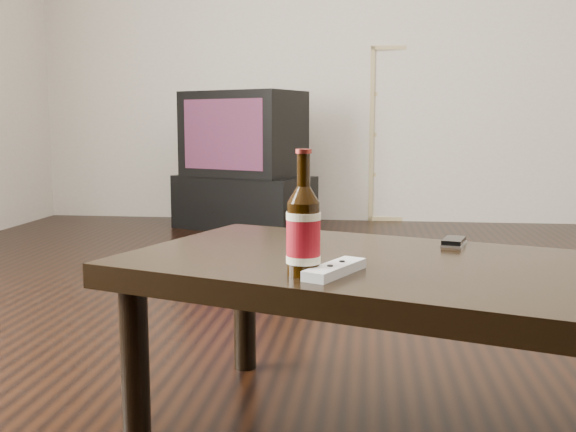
# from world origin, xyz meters

# --- Properties ---
(floor) EXTENTS (5.00, 6.00, 0.01)m
(floor) POSITION_xyz_m (0.00, 0.00, -0.01)
(floor) COLOR black
(floor) RESTS_ON ground
(wall_back) EXTENTS (5.00, 0.02, 2.70)m
(wall_back) POSITION_xyz_m (0.00, 3.01, 1.35)
(wall_back) COLOR silver
(wall_back) RESTS_ON ground
(tv_stand) EXTENTS (0.99, 0.77, 0.35)m
(tv_stand) POSITION_xyz_m (-0.92, 2.51, 0.18)
(tv_stand) COLOR black
(tv_stand) RESTS_ON floor
(tv) EXTENTS (0.86, 0.72, 0.55)m
(tv) POSITION_xyz_m (-0.92, 2.51, 0.63)
(tv) COLOR black
(tv) RESTS_ON tv_stand
(bookshelf) EXTENTS (0.69, 0.35, 1.24)m
(bookshelf) POSITION_xyz_m (0.22, 3.18, 0.64)
(bookshelf) COLOR tan
(bookshelf) RESTS_ON floor
(coffee_table) EXTENTS (1.23, 0.95, 0.41)m
(coffee_table) POSITION_xyz_m (-0.08, -0.42, 0.35)
(coffee_table) COLOR black
(coffee_table) RESTS_ON floor
(beer_bottle) EXTENTS (0.07, 0.07, 0.25)m
(beer_bottle) POSITION_xyz_m (-0.22, -0.59, 0.49)
(beer_bottle) COLOR black
(beer_bottle) RESTS_ON coffee_table
(phone) EXTENTS (0.07, 0.11, 0.02)m
(phone) POSITION_xyz_m (0.12, -0.22, 0.41)
(phone) COLOR silver
(phone) RESTS_ON coffee_table
(remote) EXTENTS (0.12, 0.18, 0.02)m
(remote) POSITION_xyz_m (-0.16, -0.58, 0.42)
(remote) COLOR silver
(remote) RESTS_ON coffee_table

